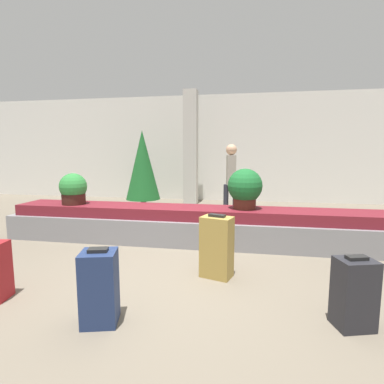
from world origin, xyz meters
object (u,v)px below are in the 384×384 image
suitcase_1 (354,293)px  potted_plant_1 (245,188)px  suitcase_2 (217,247)px  traveler_0 (231,176)px  potted_plant_0 (73,189)px  decorated_tree (143,165)px  pillar (191,148)px  suitcase_3 (100,287)px

suitcase_1 → potted_plant_1: size_ratio=0.98×
suitcase_1 → suitcase_2: (-1.23, 0.84, 0.07)m
traveler_0 → potted_plant_0: bearing=-64.0°
suitcase_1 → traveler_0: bearing=91.2°
potted_plant_1 → traveler_0: traveler_0 is taller
suitcase_1 → decorated_tree: 6.56m
potted_plant_0 → potted_plant_1: potted_plant_1 is taller
pillar → suitcase_3: 6.36m
suitcase_1 → suitcase_3: (-2.12, -0.31, 0.02)m
pillar → traveler_0: (1.25, -2.04, -0.62)m
suitcase_3 → potted_plant_1: bearing=49.3°
potted_plant_0 → traveler_0: traveler_0 is taller
potted_plant_0 → potted_plant_1: bearing=1.6°
potted_plant_0 → decorated_tree: size_ratio=0.26×
suitcase_1 → traveler_0: (-1.22, 3.87, 0.68)m
suitcase_1 → traveler_0: size_ratio=0.38×
pillar → traveler_0: size_ratio=1.95×
potted_plant_0 → decorated_tree: decorated_tree is taller
suitcase_2 → potted_plant_0: 2.92m
suitcase_2 → potted_plant_1: bearing=94.5°
potted_plant_0 → suitcase_2: bearing=-25.8°
traveler_0 → pillar: bearing=-156.8°
pillar → suitcase_1: bearing=-67.3°
potted_plant_0 → traveler_0: size_ratio=0.32×
pillar → suitcase_1: 6.53m
suitcase_1 → potted_plant_1: bearing=96.5°
potted_plant_1 → traveler_0: 1.72m
suitcase_1 → suitcase_2: size_ratio=0.83×
potted_plant_1 → decorated_tree: 4.23m
suitcase_3 → decorated_tree: size_ratio=0.32×
potted_plant_1 → pillar: bearing=112.5°
traveler_0 → decorated_tree: decorated_tree is taller
suitcase_1 → potted_plant_0: bearing=134.9°
pillar → decorated_tree: pillar is taller
potted_plant_0 → potted_plant_1: 2.90m
potted_plant_1 → suitcase_1: bearing=-67.2°
pillar → suitcase_2: size_ratio=4.25×
suitcase_1 → potted_plant_0: 4.39m
suitcase_1 → potted_plant_0: size_ratio=1.17×
suitcase_3 → potted_plant_0: 2.99m
pillar → traveler_0: pillar is taller
potted_plant_0 → pillar: bearing=70.5°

